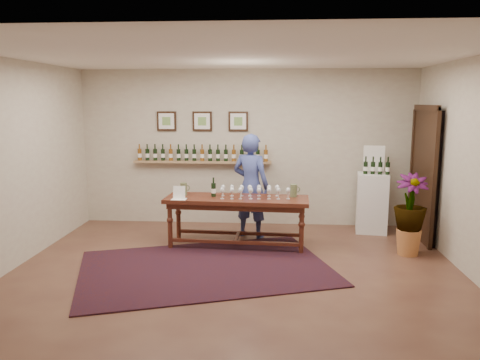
# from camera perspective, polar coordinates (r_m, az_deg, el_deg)

# --- Properties ---
(ground) EXTENTS (6.00, 6.00, 0.00)m
(ground) POSITION_cam_1_polar(r_m,az_deg,el_deg) (6.34, -0.52, -11.07)
(ground) COLOR #4E2B22
(ground) RESTS_ON ground
(room_shell) EXTENTS (6.00, 6.00, 6.00)m
(room_shell) POSITION_cam_1_polar(r_m,az_deg,el_deg) (8.02, 15.78, 1.22)
(room_shell) COLOR beige
(room_shell) RESTS_ON ground
(rug) EXTENTS (3.81, 3.12, 0.02)m
(rug) POSITION_cam_1_polar(r_m,az_deg,el_deg) (6.46, -4.23, -10.62)
(rug) COLOR #46150C
(rug) RESTS_ON ground
(tasting_table) EXTENTS (2.23, 0.82, 0.78)m
(tasting_table) POSITION_cam_1_polar(r_m,az_deg,el_deg) (7.21, -0.39, -3.05)
(tasting_table) COLOR #3F1B0F
(tasting_table) RESTS_ON ground
(table_glasses) EXTENTS (1.33, 0.36, 0.18)m
(table_glasses) POSITION_cam_1_polar(r_m,az_deg,el_deg) (7.17, 1.25, -1.42)
(table_glasses) COLOR silver
(table_glasses) RESTS_ON tasting_table
(table_bottles) EXTENTS (0.29, 0.18, 0.30)m
(table_bottles) POSITION_cam_1_polar(r_m,az_deg,el_deg) (7.28, -3.23, -0.78)
(table_bottles) COLOR black
(table_bottles) RESTS_ON tasting_table
(pitcher_left) EXTENTS (0.13, 0.13, 0.20)m
(pitcher_left) POSITION_cam_1_polar(r_m,az_deg,el_deg) (7.40, -6.89, -1.09)
(pitcher_left) COLOR #5A663F
(pitcher_left) RESTS_ON tasting_table
(pitcher_right) EXTENTS (0.13, 0.13, 0.20)m
(pitcher_right) POSITION_cam_1_polar(r_m,az_deg,el_deg) (7.26, 6.55, -1.28)
(pitcher_right) COLOR #5A663F
(pitcher_right) RESTS_ON tasting_table
(menu_card) EXTENTS (0.22, 0.16, 0.20)m
(menu_card) POSITION_cam_1_polar(r_m,az_deg,el_deg) (7.11, -7.43, -1.53)
(menu_card) COLOR white
(menu_card) RESTS_ON tasting_table
(display_pedestal) EXTENTS (0.58, 0.58, 1.02)m
(display_pedestal) POSITION_cam_1_polar(r_m,az_deg,el_deg) (8.37, 15.77, -2.69)
(display_pedestal) COLOR white
(display_pedestal) RESTS_ON ground
(pedestal_bottles) EXTENTS (0.31, 0.12, 0.30)m
(pedestal_bottles) POSITION_cam_1_polar(r_m,az_deg,el_deg) (8.21, 16.32, 1.72)
(pedestal_bottles) COLOR black
(pedestal_bottles) RESTS_ON display_pedestal
(info_sign) EXTENTS (0.35, 0.07, 0.49)m
(info_sign) POSITION_cam_1_polar(r_m,az_deg,el_deg) (8.38, 16.01, 2.53)
(info_sign) COLOR white
(info_sign) RESTS_ON display_pedestal
(potted_plant) EXTENTS (0.58, 0.58, 1.04)m
(potted_plant) POSITION_cam_1_polar(r_m,az_deg,el_deg) (7.26, 20.00, -3.97)
(potted_plant) COLOR #B7723D
(potted_plant) RESTS_ON ground
(person) EXTENTS (0.74, 0.62, 1.72)m
(person) POSITION_cam_1_polar(r_m,az_deg,el_deg) (7.69, 1.33, -0.72)
(person) COLOR #394687
(person) RESTS_ON ground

